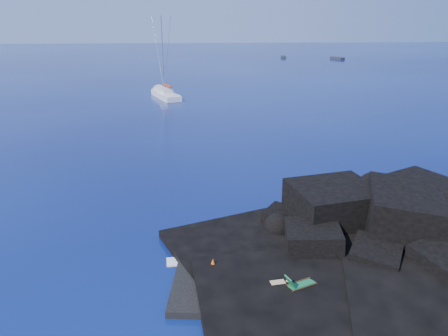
{
  "coord_description": "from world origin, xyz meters",
  "views": [
    {
      "loc": [
        1.52,
        -18.44,
        12.95
      ],
      "look_at": [
        3.59,
        12.55,
        2.0
      ],
      "focal_mm": 35.0,
      "sensor_mm": 36.0,
      "label": 1
    }
  ],
  "objects_px": {
    "sunbather": "(278,284)",
    "deck_chair": "(302,281)",
    "sailboat": "(165,98)",
    "distant_boat_b": "(337,59)",
    "marker_cone": "(213,264)",
    "distant_boat_a": "(283,58)"
  },
  "relations": [
    {
      "from": "sailboat",
      "to": "marker_cone",
      "type": "relative_size",
      "value": 22.0
    },
    {
      "from": "sailboat",
      "to": "sunbather",
      "type": "distance_m",
      "value": 54.96
    },
    {
      "from": "sunbather",
      "to": "deck_chair",
      "type": "bearing_deg",
      "value": -23.86
    },
    {
      "from": "sunbather",
      "to": "marker_cone",
      "type": "height_order",
      "value": "marker_cone"
    },
    {
      "from": "sunbather",
      "to": "distant_boat_b",
      "type": "bearing_deg",
      "value": 62.85
    },
    {
      "from": "sailboat",
      "to": "deck_chair",
      "type": "relative_size",
      "value": 8.59
    },
    {
      "from": "marker_cone",
      "to": "distant_boat_a",
      "type": "height_order",
      "value": "marker_cone"
    },
    {
      "from": "marker_cone",
      "to": "distant_boat_b",
      "type": "bearing_deg",
      "value": 69.41
    },
    {
      "from": "sailboat",
      "to": "distant_boat_b",
      "type": "bearing_deg",
      "value": 31.39
    },
    {
      "from": "sailboat",
      "to": "marker_cone",
      "type": "distance_m",
      "value": 52.7
    },
    {
      "from": "distant_boat_a",
      "to": "distant_boat_b",
      "type": "xyz_separation_m",
      "value": [
        15.59,
        -5.74,
        0.0
      ]
    },
    {
      "from": "sunbather",
      "to": "sailboat",
      "type": "bearing_deg",
      "value": 90.89
    },
    {
      "from": "marker_cone",
      "to": "deck_chair",
      "type": "bearing_deg",
      "value": -27.53
    },
    {
      "from": "marker_cone",
      "to": "distant_boat_b",
      "type": "xyz_separation_m",
      "value": [
        43.14,
        114.86,
        -0.64
      ]
    },
    {
      "from": "deck_chair",
      "to": "sunbather",
      "type": "xyz_separation_m",
      "value": [
        -1.1,
        0.31,
        -0.33
      ]
    },
    {
      "from": "sailboat",
      "to": "distant_boat_a",
      "type": "relative_size",
      "value": 2.99
    },
    {
      "from": "sunbather",
      "to": "distant_boat_a",
      "type": "xyz_separation_m",
      "value": [
        24.48,
        122.47,
        -0.54
      ]
    },
    {
      "from": "deck_chair",
      "to": "marker_cone",
      "type": "bearing_deg",
      "value": 129.32
    },
    {
      "from": "sailboat",
      "to": "distant_boat_b",
      "type": "relative_size",
      "value": 2.57
    },
    {
      "from": "deck_chair",
      "to": "sunbather",
      "type": "relative_size",
      "value": 0.78
    },
    {
      "from": "sunbather",
      "to": "distant_boat_a",
      "type": "relative_size",
      "value": 0.44
    },
    {
      "from": "sunbather",
      "to": "marker_cone",
      "type": "bearing_deg",
      "value": 140.52
    }
  ]
}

